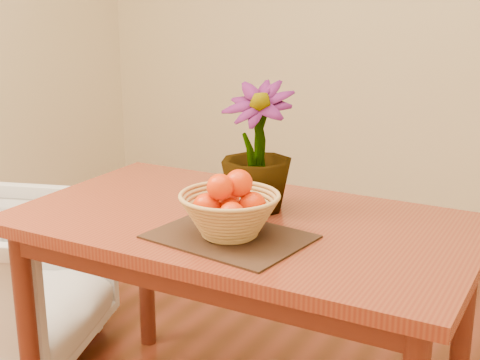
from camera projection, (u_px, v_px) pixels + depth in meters
The scene contains 7 objects.
wall_back at pixel (419, 3), 3.51m from camera, with size 4.00×0.02×2.70m, color beige.
table at pixel (243, 245), 2.06m from camera, with size 1.40×0.80×0.75m.
placemat at pixel (230, 237), 1.87m from camera, with size 0.42×0.31×0.01m, color #331B12.
wicker_basket at pixel (230, 216), 1.86m from camera, with size 0.28×0.28×0.12m.
orange_pile at pixel (230, 200), 1.84m from camera, with size 0.18×0.18×0.14m.
potted_plant at pixel (257, 147), 2.06m from camera, with size 0.23×0.23×0.40m, color #134112.
armchair at pixel (2, 275), 2.59m from camera, with size 0.69×0.65×0.71m, color #89715E.
Camera 1 is at (0.91, -1.39, 1.42)m, focal length 50.00 mm.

